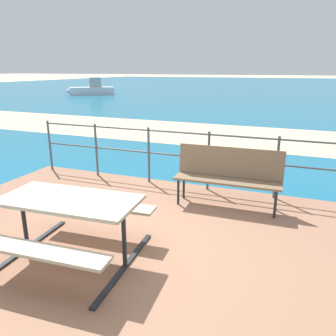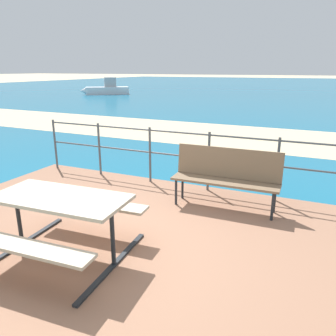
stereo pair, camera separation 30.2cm
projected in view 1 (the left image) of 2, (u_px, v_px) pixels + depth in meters
name	position (u px, v px, depth m)	size (l,w,h in m)	color
ground_plane	(113.00, 251.00, 4.17)	(240.00, 240.00, 0.00)	beige
patio_paving	(113.00, 248.00, 4.16)	(6.40, 5.20, 0.06)	#996B51
sea_water	(281.00, 88.00, 39.90)	(90.00, 90.00, 0.01)	#196B8E
beach_strip	(232.00, 135.00, 11.32)	(54.00, 4.16, 0.01)	beige
picnic_table	(70.00, 213.00, 3.74)	(1.65, 1.57, 0.75)	#BCAD93
park_bench	(228.00, 172.00, 5.24)	(1.68, 0.45, 0.95)	#7A6047
railing_fence	(178.00, 151.00, 6.12)	(5.94, 0.04, 1.08)	#4C5156
boat_near	(92.00, 89.00, 28.86)	(3.95, 3.21, 1.46)	silver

